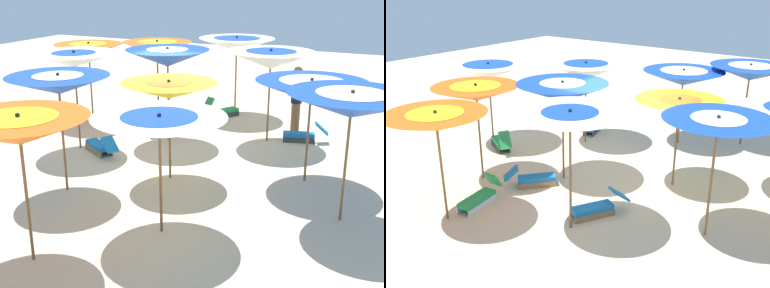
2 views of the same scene
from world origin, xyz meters
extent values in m
cube|color=beige|center=(0.00, 0.00, -0.02)|extent=(37.90, 37.90, 0.04)
cylinder|color=brown|center=(1.36, 4.19, 1.07)|extent=(0.05, 0.05, 2.13)
cone|color=#1947B2|center=(1.36, 4.19, 2.13)|extent=(2.23, 2.23, 0.43)
cone|color=white|center=(1.36, 4.19, 2.24)|extent=(1.23, 1.23, 0.23)
sphere|color=black|center=(1.36, 4.19, 2.38)|extent=(0.07, 0.07, 0.07)
cylinder|color=brown|center=(-0.17, 3.17, 0.98)|extent=(0.05, 0.05, 1.97)
cone|color=#1947B2|center=(-0.17, 3.17, 1.97)|extent=(2.29, 2.29, 0.43)
cone|color=white|center=(-0.17, 3.17, 2.06)|extent=(1.32, 1.32, 0.25)
sphere|color=black|center=(-0.17, 3.17, 2.21)|extent=(0.07, 0.07, 0.07)
cylinder|color=brown|center=(-2.45, 1.59, 1.07)|extent=(0.05, 0.05, 2.15)
cone|color=white|center=(-2.45, 1.59, 2.15)|extent=(2.23, 2.23, 0.45)
cone|color=#1947B2|center=(-2.45, 1.59, 2.25)|extent=(1.28, 1.28, 0.26)
sphere|color=black|center=(-2.45, 1.59, 2.40)|extent=(0.07, 0.07, 0.07)
cylinder|color=brown|center=(-4.59, -0.15, 1.08)|extent=(0.05, 0.05, 2.16)
cone|color=white|center=(-4.59, -0.15, 2.16)|extent=(2.30, 2.30, 0.42)
cone|color=#1947B2|center=(-4.59, -0.15, 2.24)|extent=(1.42, 1.42, 0.26)
sphere|color=black|center=(-4.59, -0.15, 2.39)|extent=(0.07, 0.07, 0.07)
cylinder|color=brown|center=(3.14, 1.48, 0.95)|extent=(0.05, 0.05, 1.91)
cone|color=white|center=(3.14, 1.48, 1.91)|extent=(2.23, 2.23, 0.31)
cone|color=#1947B2|center=(3.14, 1.48, 1.98)|extent=(1.27, 1.27, 0.18)
sphere|color=black|center=(3.14, 1.48, 2.09)|extent=(0.07, 0.07, 0.07)
cylinder|color=brown|center=(0.95, 0.49, 0.97)|extent=(0.05, 0.05, 1.94)
cone|color=yellow|center=(0.95, 0.49, 1.94)|extent=(1.99, 1.99, 0.35)
cone|color=orange|center=(0.95, 0.49, 2.04)|extent=(1.00, 1.00, 0.17)
sphere|color=black|center=(0.95, 0.49, 2.15)|extent=(0.07, 0.07, 0.07)
cylinder|color=brown|center=(-1.38, -0.79, 1.09)|extent=(0.05, 0.05, 2.18)
cone|color=#1947B2|center=(-1.38, -0.79, 2.18)|extent=(2.15, 2.15, 0.44)
cone|color=white|center=(-1.38, -0.79, 2.30)|extent=(1.06, 1.06, 0.22)
sphere|color=black|center=(-1.38, -0.79, 2.43)|extent=(0.07, 0.07, 0.07)
cylinder|color=brown|center=(-2.98, -2.00, 1.08)|extent=(0.05, 0.05, 2.16)
cone|color=orange|center=(-2.98, -2.00, 2.16)|extent=(2.02, 2.02, 0.36)
cone|color=yellow|center=(-2.98, -2.00, 2.24)|extent=(1.16, 1.16, 0.21)
sphere|color=black|center=(-2.98, -2.00, 2.37)|extent=(0.07, 0.07, 0.07)
cylinder|color=brown|center=(4.81, 0.12, 1.05)|extent=(0.05, 0.05, 2.10)
cone|color=orange|center=(4.81, 0.12, 2.10)|extent=(2.06, 2.06, 0.42)
cone|color=yellow|center=(4.81, 0.12, 2.20)|extent=(1.16, 1.16, 0.23)
sphere|color=black|center=(4.81, 0.12, 2.34)|extent=(0.07, 0.07, 0.07)
cylinder|color=brown|center=(2.42, -1.14, 1.10)|extent=(0.05, 0.05, 2.20)
cone|color=#1947B2|center=(2.42, -1.14, 2.20)|extent=(2.01, 2.01, 0.36)
cone|color=white|center=(2.42, -1.14, 2.29)|extent=(0.98, 0.98, 0.18)
sphere|color=black|center=(2.42, -1.14, 2.41)|extent=(0.07, 0.07, 0.07)
cylinder|color=brown|center=(0.18, -2.52, 1.12)|extent=(0.05, 0.05, 2.25)
cone|color=white|center=(0.18, -2.52, 2.25)|extent=(2.16, 2.16, 0.35)
cone|color=#1947B2|center=(0.18, -2.52, 2.34)|extent=(1.06, 1.06, 0.17)
sphere|color=black|center=(0.18, -2.52, 2.45)|extent=(0.07, 0.07, 0.07)
cylinder|color=brown|center=(-2.09, -3.77, 1.05)|extent=(0.05, 0.05, 2.11)
cone|color=orange|center=(-2.09, -3.77, 2.11)|extent=(1.99, 1.99, 0.35)
cone|color=yellow|center=(-2.09, -3.77, 2.19)|extent=(1.09, 1.09, 0.19)
sphere|color=black|center=(-2.09, -3.77, 2.31)|extent=(0.07, 0.07, 0.07)
cube|color=silver|center=(-1.83, -3.03, 0.07)|extent=(0.18, 0.92, 0.14)
cube|color=silver|center=(-2.14, -3.08, 0.07)|extent=(0.18, 0.92, 0.14)
cube|color=green|center=(-1.99, -3.06, 0.19)|extent=(0.45, 0.96, 0.10)
cube|color=green|center=(-2.07, -2.49, 0.41)|extent=(0.35, 0.31, 0.36)
cube|color=#333338|center=(-4.19, -0.46, 0.07)|extent=(0.85, 0.50, 0.14)
cube|color=#333338|center=(-4.04, -0.20, 0.07)|extent=(0.85, 0.50, 0.14)
cube|color=green|center=(-4.11, -0.33, 0.19)|extent=(0.98, 0.73, 0.10)
cube|color=green|center=(-3.57, -0.63, 0.46)|extent=(0.43, 0.42, 0.46)
cube|color=#333338|center=(-2.61, 2.41, 0.07)|extent=(0.27, 0.79, 0.14)
cube|color=#333338|center=(-2.89, 2.33, 0.07)|extent=(0.27, 0.79, 0.14)
cube|color=#1972B7|center=(-2.75, 2.37, 0.19)|extent=(0.51, 0.86, 0.10)
cube|color=#1972B7|center=(-2.92, 2.91, 0.39)|extent=(0.38, 0.43, 0.33)
cube|color=olive|center=(0.39, -1.96, 0.07)|extent=(0.47, 0.80, 0.14)
cube|color=olive|center=(0.12, -1.82, 0.07)|extent=(0.47, 0.80, 0.14)
cube|color=#1972B7|center=(0.25, -1.89, 0.19)|extent=(0.70, 0.93, 0.10)
cube|color=#1972B7|center=(0.57, -1.33, 0.38)|extent=(0.46, 0.50, 0.32)
cube|color=olive|center=(-1.76, -1.39, 0.07)|extent=(0.60, 0.69, 0.14)
cube|color=olive|center=(-1.52, -1.60, 0.07)|extent=(0.60, 0.69, 0.14)
cube|color=#1972B7|center=(-1.64, -1.50, 0.19)|extent=(0.81, 0.87, 0.10)
cube|color=#1972B7|center=(-2.03, -1.95, 0.37)|extent=(0.47, 0.47, 0.31)
cylinder|color=brown|center=(-3.39, 2.09, 0.44)|extent=(0.24, 0.24, 0.87)
cylinder|color=black|center=(-3.39, 2.09, 1.26)|extent=(0.30, 0.30, 0.76)
sphere|color=brown|center=(-3.39, 2.09, 1.76)|extent=(0.24, 0.24, 0.24)
camera|label=1|loc=(10.02, 5.38, 4.28)|focal=47.75mm
camera|label=2|loc=(4.92, -8.58, 4.78)|focal=41.62mm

